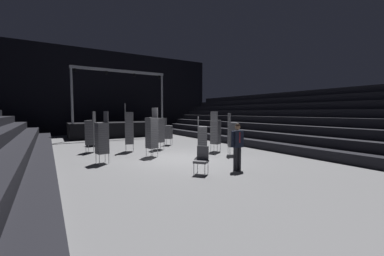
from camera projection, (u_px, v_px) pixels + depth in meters
name	position (u px, v px, depth m)	size (l,w,h in m)	color
ground_plane	(183.00, 160.00, 10.73)	(22.00, 30.00, 0.10)	slate
arena_end_wall	(108.00, 93.00, 23.24)	(22.00, 0.30, 8.00)	black
bleacher_bank_right	(282.00, 117.00, 15.61)	(6.00, 24.00, 3.60)	black
stage_riser	(118.00, 129.00, 20.35)	(7.66, 2.89, 5.47)	black
man_with_tie	(237.00, 144.00, 8.56)	(0.57, 0.25, 1.70)	black
chair_stack_front_left	(129.00, 128.00, 12.62)	(0.55, 0.55, 2.56)	#B2B5BA
chair_stack_front_right	(216.00, 131.00, 12.65)	(0.59, 0.59, 2.14)	#B2B5BA
chair_stack_mid_left	(168.00, 132.00, 15.13)	(0.62, 0.62, 1.71)	#B2B5BA
chair_stack_mid_right	(233.00, 134.00, 11.62)	(0.59, 0.59, 2.05)	#B2B5BA
chair_stack_mid_centre	(91.00, 132.00, 12.37)	(0.59, 0.59, 2.14)	#B2B5BA
chair_stack_rear_left	(102.00, 137.00, 9.69)	(0.51, 0.51, 2.14)	#B2B5BA
chair_stack_rear_right	(159.00, 130.00, 13.35)	(0.49, 0.49, 2.22)	#B2B5BA
chair_stack_rear_centre	(202.00, 137.00, 11.20)	(0.61, 0.61, 1.88)	#B2B5BA
chair_stack_aisle_left	(152.00, 132.00, 11.18)	(0.54, 0.54, 2.31)	#B2B5BA
equipment_road_case	(95.00, 141.00, 14.74)	(0.90, 0.60, 0.60)	black
loose_chair_near_man	(202.00, 158.00, 8.04)	(0.62, 0.62, 0.95)	#B2B5BA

